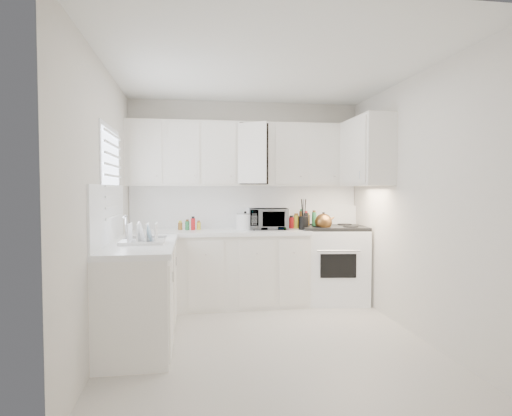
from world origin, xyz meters
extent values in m
plane|color=beige|center=(0.00, 0.00, 0.00)|extent=(3.20, 3.20, 0.00)
plane|color=white|center=(0.00, 0.00, 2.60)|extent=(3.20, 3.20, 0.00)
plane|color=silver|center=(0.00, 1.60, 1.30)|extent=(3.00, 0.00, 3.00)
plane|color=silver|center=(0.00, -1.60, 1.30)|extent=(3.00, 0.00, 3.00)
plane|color=silver|center=(-1.50, 0.00, 1.30)|extent=(0.00, 3.20, 3.20)
plane|color=silver|center=(1.50, 0.00, 1.30)|extent=(0.00, 3.20, 3.20)
cube|color=white|center=(-0.39, 1.29, 0.93)|extent=(2.24, 0.64, 0.05)
cube|color=white|center=(-1.19, 0.20, 0.93)|extent=(0.64, 1.62, 0.05)
cube|color=white|center=(0.00, 1.59, 1.23)|extent=(2.98, 0.02, 0.55)
cube|color=white|center=(-1.49, 0.20, 1.23)|extent=(0.02, 1.60, 0.55)
imported|color=gray|center=(0.25, 1.32, 1.11)|extent=(0.50, 0.30, 0.32)
cylinder|color=white|center=(0.05, 1.51, 1.08)|extent=(0.12, 0.12, 0.27)
cylinder|color=#976129|center=(-0.85, 1.42, 1.02)|extent=(0.06, 0.06, 0.13)
cylinder|color=#287941|center=(-0.78, 1.33, 1.02)|extent=(0.06, 0.06, 0.13)
cylinder|color=red|center=(-0.70, 1.42, 1.02)|extent=(0.06, 0.06, 0.13)
cylinder|color=yellow|center=(-0.62, 1.33, 1.02)|extent=(0.06, 0.06, 0.13)
cylinder|color=red|center=(0.58, 1.46, 1.05)|extent=(0.06, 0.06, 0.19)
cylinder|color=yellow|center=(0.64, 1.40, 1.05)|extent=(0.06, 0.06, 0.19)
cylinder|color=brown|center=(0.69, 1.46, 1.05)|extent=(0.06, 0.06, 0.19)
cylinder|color=black|center=(0.74, 1.40, 1.05)|extent=(0.06, 0.06, 0.19)
cylinder|color=#976129|center=(0.80, 1.46, 1.05)|extent=(0.06, 0.06, 0.19)
cylinder|color=#287941|center=(0.85, 1.40, 1.05)|extent=(0.06, 0.06, 0.19)
camera|label=1|loc=(-0.71, -4.00, 1.46)|focal=30.02mm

